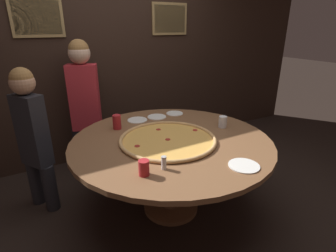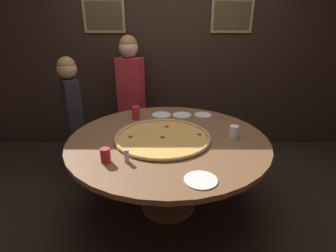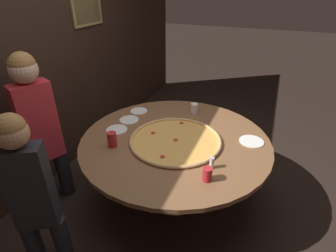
# 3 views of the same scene
# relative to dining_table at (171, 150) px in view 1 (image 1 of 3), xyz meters

# --- Properties ---
(ground_plane) EXTENTS (24.00, 24.00, 0.00)m
(ground_plane) POSITION_rel_dining_table_xyz_m (0.00, 0.00, -0.63)
(ground_plane) COLOR black
(back_wall) EXTENTS (6.40, 0.08, 2.60)m
(back_wall) POSITION_rel_dining_table_xyz_m (0.00, 1.48, 0.68)
(back_wall) COLOR black
(back_wall) RESTS_ON ground_plane
(dining_table) EXTENTS (1.75, 1.75, 0.74)m
(dining_table) POSITION_rel_dining_table_xyz_m (0.00, 0.00, 0.00)
(dining_table) COLOR brown
(dining_table) RESTS_ON ground_plane
(giant_pizza) EXTENTS (0.84, 0.84, 0.03)m
(giant_pizza) POSITION_rel_dining_table_xyz_m (-0.05, -0.02, 0.13)
(giant_pizza) COLOR #E5A84C
(giant_pizza) RESTS_ON dining_table
(drink_cup_far_left) EXTENTS (0.07, 0.07, 0.11)m
(drink_cup_far_left) POSITION_rel_dining_table_xyz_m (-0.45, -0.43, 0.17)
(drink_cup_far_left) COLOR #B22328
(drink_cup_far_left) RESTS_ON dining_table
(drink_cup_front_edge) EXTENTS (0.08, 0.08, 0.11)m
(drink_cup_front_edge) POSITION_rel_dining_table_xyz_m (0.58, 0.00, 0.17)
(drink_cup_front_edge) COLOR white
(drink_cup_front_edge) RESTS_ON dining_table
(drink_cup_near_left) EXTENTS (0.08, 0.08, 0.14)m
(drink_cup_near_left) POSITION_rel_dining_table_xyz_m (-0.33, 0.46, 0.18)
(drink_cup_near_left) COLOR #B22328
(drink_cup_near_left) RESTS_ON dining_table
(white_plate_far_back) EXTENTS (0.21, 0.21, 0.01)m
(white_plate_far_back) POSITION_rel_dining_table_xyz_m (-0.07, 0.59, 0.12)
(white_plate_far_back) COLOR white
(white_plate_far_back) RESTS_ON dining_table
(white_plate_beside_cup) EXTENTS (0.19, 0.19, 0.01)m
(white_plate_beside_cup) POSITION_rel_dining_table_xyz_m (0.38, 0.59, 0.12)
(white_plate_beside_cup) COLOR white
(white_plate_beside_cup) RESTS_ON dining_table
(white_plate_near_front) EXTENTS (0.22, 0.22, 0.01)m
(white_plate_near_front) POSITION_rel_dining_table_xyz_m (0.21, -0.67, 0.12)
(white_plate_near_front) COLOR white
(white_plate_near_front) RESTS_ON dining_table
(white_plate_left_side) EXTENTS (0.20, 0.20, 0.01)m
(white_plate_left_side) POSITION_rel_dining_table_xyz_m (0.15, 0.58, 0.12)
(white_plate_left_side) COLOR white
(white_plate_left_side) RESTS_ON dining_table
(condiment_shaker) EXTENTS (0.04, 0.04, 0.10)m
(condiment_shaker) POSITION_rel_dining_table_xyz_m (-0.30, -0.42, 0.16)
(condiment_shaker) COLOR silver
(condiment_shaker) RESTS_ON dining_table
(diner_centre_back) EXTENTS (0.28, 0.35, 1.36)m
(diner_centre_back) POSITION_rel_dining_table_xyz_m (-1.06, 0.65, 0.14)
(diner_centre_back) COLOR #232328
(diner_centre_back) RESTS_ON ground_plane
(diner_side_left) EXTENTS (0.41, 0.28, 1.54)m
(diner_side_left) POSITION_rel_dining_table_xyz_m (-0.47, 1.15, 0.25)
(diner_side_left) COLOR #232328
(diner_side_left) RESTS_ON ground_plane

